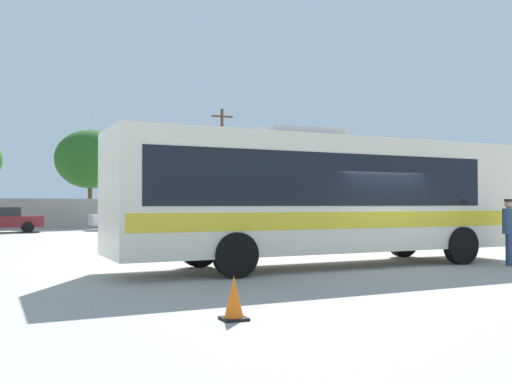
{
  "coord_description": "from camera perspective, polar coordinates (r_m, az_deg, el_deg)",
  "views": [
    {
      "loc": [
        -9.18,
        -12.4,
        1.68
      ],
      "look_at": [
        -1.5,
        4.21,
        2.06
      ],
      "focal_mm": 39.77,
      "sensor_mm": 36.0,
      "label": 1
    }
  ],
  "objects": [
    {
      "name": "traffic_cone_on_apron",
      "position": [
        8.35,
        -2.24,
        -10.67
      ],
      "size": [
        0.36,
        0.36,
        0.64
      ],
      "color": "black",
      "rests_on": "ground_plane"
    },
    {
      "name": "roadside_tree_midleft",
      "position": [
        45.29,
        -16.33,
        3.18
      ],
      "size": [
        5.28,
        5.28,
        7.35
      ],
      "color": "brown",
      "rests_on": "ground_plane"
    },
    {
      "name": "perimeter_wall",
      "position": [
        41.49,
        -12.04,
        -2.08
      ],
      "size": [
        80.0,
        0.3,
        2.03
      ],
      "primitive_type": "cube",
      "color": "#9E998C",
      "rests_on": "ground_plane"
    },
    {
      "name": "coach_bus_cream_yellow",
      "position": [
        15.39,
        6.7,
        -0.19
      ],
      "size": [
        11.76,
        2.83,
        3.66
      ],
      "color": "silver",
      "rests_on": "ground_plane"
    },
    {
      "name": "attendant_by_bus_door",
      "position": [
        16.85,
        24.12,
        -3.3
      ],
      "size": [
        0.5,
        0.5,
        1.81
      ],
      "color": "#33476B",
      "rests_on": "ground_plane"
    },
    {
      "name": "ground_plane",
      "position": [
        24.26,
        -2.54,
        -5.17
      ],
      "size": [
        300.0,
        300.0,
        0.0
      ],
      "primitive_type": "plane",
      "color": "#A3A099"
    },
    {
      "name": "parked_car_second_maroon",
      "position": [
        36.15,
        -24.35,
        -2.5
      ],
      "size": [
        4.56,
        2.06,
        1.48
      ],
      "color": "maroon",
      "rests_on": "ground_plane"
    },
    {
      "name": "parked_car_third_white",
      "position": [
        37.69,
        -12.77,
        -2.49
      ],
      "size": [
        4.62,
        2.08,
        1.53
      ],
      "color": "silver",
      "rests_on": "ground_plane"
    },
    {
      "name": "utility_pole_near",
      "position": [
        45.95,
        -3.45,
        2.79
      ],
      "size": [
        1.8,
        0.24,
        9.36
      ],
      "color": "#4C3823",
      "rests_on": "ground_plane"
    }
  ]
}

